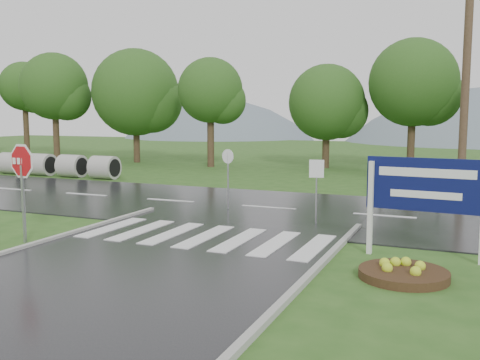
% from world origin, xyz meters
% --- Properties ---
extents(ground, '(120.00, 120.00, 0.00)m').
position_xyz_m(ground, '(0.00, 0.00, 0.00)').
color(ground, '#2D561C').
rests_on(ground, ground).
extents(main_road, '(90.00, 8.00, 0.04)m').
position_xyz_m(main_road, '(0.00, 10.00, 0.00)').
color(main_road, black).
rests_on(main_road, ground).
extents(crosswalk, '(6.50, 2.80, 0.02)m').
position_xyz_m(crosswalk, '(0.00, 5.00, 0.06)').
color(crosswalk, silver).
rests_on(crosswalk, ground).
extents(hills, '(102.00, 48.00, 48.00)m').
position_xyz_m(hills, '(3.49, 65.00, -15.54)').
color(hills, slate).
rests_on(hills, ground).
extents(treeline, '(83.20, 5.20, 10.00)m').
position_xyz_m(treeline, '(1.00, 24.00, 0.00)').
color(treeline, '#234D18').
rests_on(treeline, ground).
extents(culvert_pipes, '(7.60, 1.20, 1.20)m').
position_xyz_m(culvert_pipes, '(-14.01, 15.00, 0.60)').
color(culvert_pipes, '#9E9B93').
rests_on(culvert_pipes, ground).
extents(stop_sign, '(1.20, 0.22, 2.73)m').
position_xyz_m(stop_sign, '(-4.08, 2.75, 1.90)').
color(stop_sign, '#939399').
rests_on(stop_sign, ground).
extents(estate_billboard, '(2.66, 0.29, 2.33)m').
position_xyz_m(estate_billboard, '(5.55, 5.13, 1.60)').
color(estate_billboard, silver).
rests_on(estate_billboard, ground).
extents(flower_bed, '(1.80, 1.80, 0.36)m').
position_xyz_m(flower_bed, '(5.30, 3.42, 0.13)').
color(flower_bed, '#332111').
rests_on(flower_bed, ground).
extents(reg_sign_small, '(0.43, 0.11, 1.98)m').
position_xyz_m(reg_sign_small, '(2.28, 7.90, 1.41)').
color(reg_sign_small, '#939399').
rests_on(reg_sign_small, ground).
extents(reg_sign_round, '(0.48, 0.16, 2.13)m').
position_xyz_m(reg_sign_round, '(-1.18, 9.14, 1.36)').
color(reg_sign_round, '#939399').
rests_on(reg_sign_round, ground).
extents(utility_pole_east, '(1.64, 0.58, 9.46)m').
position_xyz_m(utility_pole_east, '(6.20, 15.50, 4.81)').
color(utility_pole_east, '#473523').
rests_on(utility_pole_east, ground).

